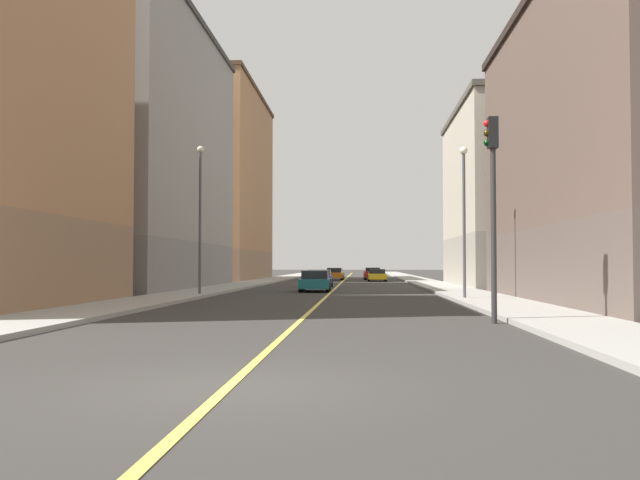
# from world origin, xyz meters

# --- Properties ---
(ground_plane) EXTENTS (400.00, 400.00, 0.00)m
(ground_plane) POSITION_xyz_m (0.00, 0.00, 0.00)
(ground_plane) COLOR #33302D
(ground_plane) RESTS_ON ground
(sidewalk_left) EXTENTS (3.12, 168.00, 0.15)m
(sidewalk_left) POSITION_xyz_m (7.56, 49.00, 0.07)
(sidewalk_left) COLOR #9E9B93
(sidewalk_left) RESTS_ON ground
(sidewalk_right) EXTENTS (3.12, 168.00, 0.15)m
(sidewalk_right) POSITION_xyz_m (-7.56, 49.00, 0.07)
(sidewalk_right) COLOR #9E9B93
(sidewalk_right) RESTS_ON ground
(lane_center_stripe) EXTENTS (0.16, 154.00, 0.01)m
(lane_center_stripe) POSITION_xyz_m (0.00, 49.00, 0.01)
(lane_center_stripe) COLOR #E5D14C
(lane_center_stripe) RESTS_ON ground
(building_left_near) EXTENTS (9.37, 22.05, 13.48)m
(building_left_near) POSITION_xyz_m (13.66, 20.40, 6.75)
(building_left_near) COLOR brown
(building_left_near) RESTS_ON ground
(building_left_mid) EXTENTS (9.37, 17.65, 13.63)m
(building_left_mid) POSITION_xyz_m (13.66, 43.78, 6.82)
(building_left_mid) COLOR #9D9688
(building_left_mid) RESTS_ON ground
(building_right_midblock) EXTENTS (9.37, 23.59, 18.51)m
(building_right_midblock) POSITION_xyz_m (-13.66, 36.87, 9.26)
(building_right_midblock) COLOR slate
(building_right_midblock) RESTS_ON ground
(building_right_distant) EXTENTS (9.37, 23.20, 20.19)m
(building_right_distant) POSITION_xyz_m (-13.66, 63.33, 10.10)
(building_right_distant) COLOR #8F6B4F
(building_right_distant) RESTS_ON ground
(traffic_light_left_near) EXTENTS (0.40, 0.32, 5.92)m
(traffic_light_left_near) POSITION_xyz_m (5.59, 10.46, 3.84)
(traffic_light_left_near) COLOR #2D2D2D
(traffic_light_left_near) RESTS_ON ground
(street_lamp_left_near) EXTENTS (0.36, 0.36, 7.03)m
(street_lamp_left_near) POSITION_xyz_m (6.60, 22.86, 4.42)
(street_lamp_left_near) COLOR #4C4C51
(street_lamp_left_near) RESTS_ON ground
(street_lamp_right_near) EXTENTS (0.36, 0.36, 7.75)m
(street_lamp_right_near) POSITION_xyz_m (-6.60, 26.06, 4.80)
(street_lamp_right_near) COLOR #4C4C51
(street_lamp_right_near) RESTS_ON ground
(car_yellow) EXTENTS (1.83, 4.16, 1.21)m
(car_yellow) POSITION_xyz_m (3.37, 58.78, 0.60)
(car_yellow) COLOR gold
(car_yellow) RESTS_ON ground
(car_red) EXTENTS (1.93, 4.58, 1.32)m
(car_red) POSITION_xyz_m (3.02, 65.96, 0.66)
(car_red) COLOR red
(car_red) RESTS_ON ground
(car_blue) EXTENTS (1.96, 4.03, 1.28)m
(car_blue) POSITION_xyz_m (-1.33, 41.62, 0.63)
(car_blue) COLOR #23389E
(car_blue) RESTS_ON ground
(car_orange) EXTENTS (1.91, 4.34, 1.30)m
(car_orange) POSITION_xyz_m (-1.00, 64.15, 0.64)
(car_orange) COLOR orange
(car_orange) RESTS_ON ground
(car_teal) EXTENTS (1.93, 4.51, 1.30)m
(car_teal) POSITION_xyz_m (-1.04, 33.25, 0.64)
(car_teal) COLOR #196670
(car_teal) RESTS_ON ground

